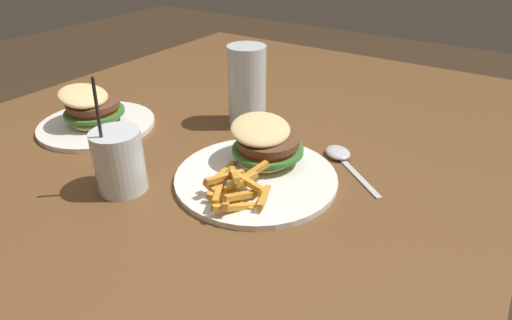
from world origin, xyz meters
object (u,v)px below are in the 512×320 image
(juice_glass, at_px, (120,164))
(meal_plate_far, at_px, (93,114))
(spoon, at_px, (340,155))
(beer_glass, at_px, (247,87))
(meal_plate_near, at_px, (260,160))

(juice_glass, distance_m, meal_plate_far, 0.27)
(spoon, bearing_deg, juice_glass, 87.90)
(spoon, height_order, meal_plate_far, meal_plate_far)
(spoon, relative_size, meal_plate_far, 0.63)
(juice_glass, height_order, meal_plate_far, juice_glass)
(juice_glass, xyz_separation_m, spoon, (0.29, -0.26, -0.04))
(meal_plate_far, bearing_deg, spoon, -71.95)
(beer_glass, relative_size, spoon, 1.10)
(meal_plate_near, height_order, meal_plate_far, meal_plate_far)
(meal_plate_far, bearing_deg, juice_glass, -119.17)
(meal_plate_near, xyz_separation_m, beer_glass, (0.16, 0.14, 0.05))
(meal_plate_far, bearing_deg, meal_plate_near, -85.06)
(spoon, distance_m, meal_plate_far, 0.51)
(meal_plate_near, bearing_deg, meal_plate_far, 94.94)
(beer_glass, distance_m, spoon, 0.25)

